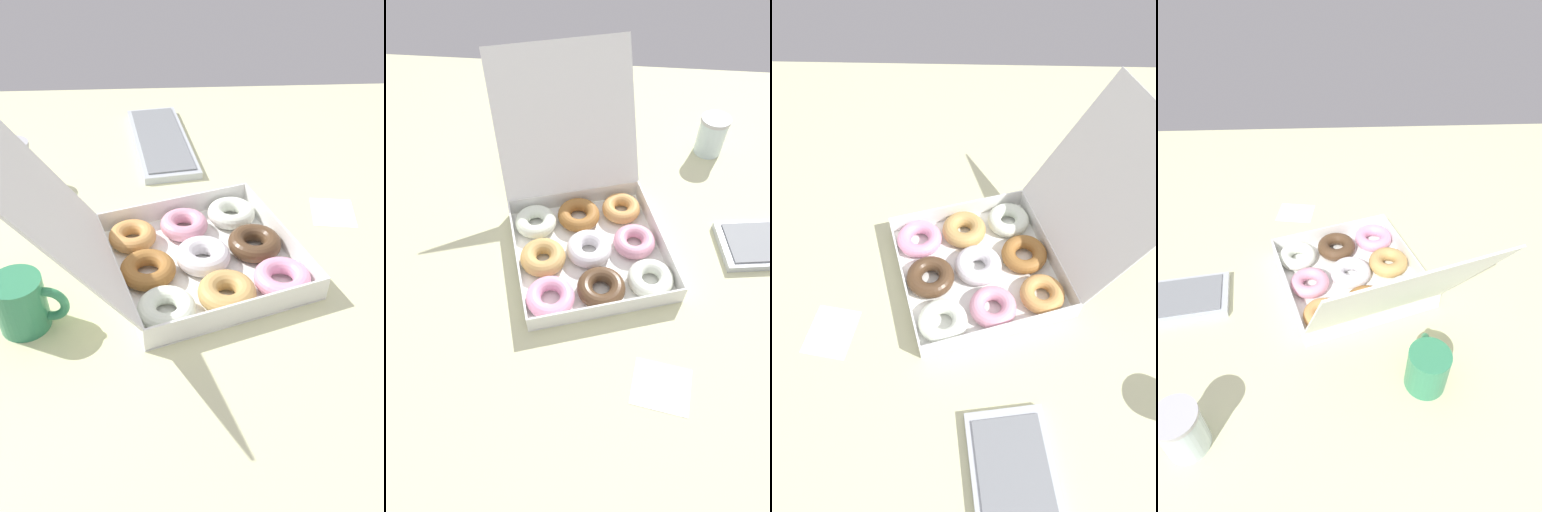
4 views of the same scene
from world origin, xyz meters
The scene contains 5 objects.
ground_plane centered at (0.00, 0.00, -1.00)cm, with size 180.00×180.00×2.00cm, color beige.
donut_box centered at (-2.18, 3.83, 3.79)cm, with size 47.56×58.89×33.88cm.
coffee_mug centered at (-14.98, 31.98, 5.03)cm, with size 8.40×12.23×9.80cm.
glass_jar centered at (30.19, 42.85, 5.52)cm, with size 8.09×8.09×10.94cm.
paper_napkin centered at (14.86, -28.22, 0.07)cm, with size 10.83×9.20×0.15cm, color white.
Camera 2 is at (1.75, -55.24, 74.39)cm, focal length 28.00 mm.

